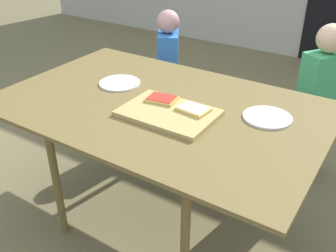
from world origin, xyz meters
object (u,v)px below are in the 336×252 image
Objects in this scene: pizza_slice_far_right at (193,109)px; child_right at (319,96)px; pizza_slice_far_left at (161,99)px; plate_white_left at (120,83)px; plate_white_right at (267,117)px; cutting_board at (168,113)px; child_left at (168,68)px; dining_table at (159,114)px.

pizza_slice_far_right is 0.95m from child_right.
pizza_slice_far_left is 1.03× the size of pizza_slice_far_right.
plate_white_left is 1.00× the size of plate_white_right.
plate_white_right is at bearing -95.83° from child_right.
plate_white_left is at bearing 159.35° from cutting_board.
child_left is at bearing 123.01° from cutting_board.
dining_table is at bearing 173.97° from pizza_slice_far_left.
cutting_board is at bearing -39.54° from pizza_slice_far_left.
plate_white_right is at bearing 27.07° from pizza_slice_far_right.
cutting_board is 0.44m from plate_white_right.
cutting_board is at bearing -56.99° from child_left.
plate_white_right is at bearing 28.77° from cutting_board.
plate_white_left reaches higher than dining_table.
plate_white_left is (-0.31, 0.08, 0.06)m from dining_table.
pizza_slice_far_right is (0.09, 0.06, 0.02)m from cutting_board.
pizza_slice_far_left is at bearing -58.96° from child_left.
pizza_slice_far_right is at bearing -2.82° from pizza_slice_far_left.
plate_white_left is at bearing -138.04° from child_right.
pizza_slice_far_left reaches higher than plate_white_left.
pizza_slice_far_left is (-0.08, 0.07, 0.02)m from cutting_board.
child_right is (0.86, 0.77, -0.16)m from plate_white_left.
child_right is at bearing 41.96° from plate_white_left.
dining_table is at bearing -122.95° from child_right.
pizza_slice_far_right reaches higher than cutting_board.
dining_table is 7.15× the size of plate_white_left.
plate_white_right is at bearing 4.20° from plate_white_left.
plate_white_right is (0.79, 0.06, 0.00)m from plate_white_left.
child_right reaches higher than plate_white_right.
cutting_board is 0.11m from pizza_slice_far_left.
child_left reaches higher than dining_table.
child_right is at bearing 57.05° from dining_table.
plate_white_left and plate_white_right have the same top height.
cutting_board is 1.94× the size of plate_white_left.
pizza_slice_far_right is 0.69× the size of plate_white_right.
pizza_slice_far_left is 0.16× the size of child_left.
pizza_slice_far_right is 0.69× the size of plate_white_left.
cutting_board reaches higher than plate_white_left.
dining_table is 1.66× the size of child_left.
plate_white_left is at bearing -175.80° from plate_white_right.
child_left is at bearing 103.38° from plate_white_left.
cutting_board is 0.45× the size of child_left.
plate_white_left is (-0.32, 0.08, -0.02)m from pizza_slice_far_left.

